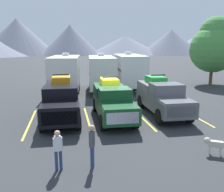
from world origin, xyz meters
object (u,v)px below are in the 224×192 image
at_px(camper_trailer_c, 129,69).
at_px(dog, 213,143).
at_px(pickup_truck_c, 162,96).
at_px(camper_trailer_b, 101,71).
at_px(pickup_truck_b, 112,100).
at_px(person_b, 58,148).
at_px(camper_trailer_a, 65,72).
at_px(pickup_truck_a, 61,100).
at_px(person_a, 92,143).

xyz_separation_m(camper_trailer_c, dog, (-0.54, -15.67, -1.48)).
xyz_separation_m(pickup_truck_c, camper_trailer_b, (-2.75, 8.55, 0.76)).
height_order(pickup_truck_b, person_b, pickup_truck_b).
relative_size(pickup_truck_c, dog, 7.26).
bearing_deg(camper_trailer_c, pickup_truck_b, -110.39).
distance_m(camper_trailer_b, dog, 14.99).
height_order(pickup_truck_c, camper_trailer_b, camper_trailer_b).
xyz_separation_m(pickup_truck_b, pickup_truck_c, (3.35, 0.29, 0.03)).
bearing_deg(person_b, camper_trailer_b, 75.89).
height_order(pickup_truck_b, camper_trailer_b, camper_trailer_b).
height_order(pickup_truck_b, camper_trailer_c, camper_trailer_c).
bearing_deg(camper_trailer_a, pickup_truck_a, -91.75).
bearing_deg(pickup_truck_c, camper_trailer_c, 88.29).
height_order(pickup_truck_a, pickup_truck_c, pickup_truck_a).
bearing_deg(person_b, dog, 1.21).
distance_m(camper_trailer_c, dog, 15.75).
bearing_deg(pickup_truck_a, camper_trailer_a, 88.25).
xyz_separation_m(pickup_truck_a, dog, (6.20, -6.26, -0.71)).
bearing_deg(person_b, camper_trailer_c, 66.82).
bearing_deg(pickup_truck_b, person_a, -107.60).
bearing_deg(camper_trailer_b, person_a, -99.59).
xyz_separation_m(pickup_truck_a, pickup_truck_c, (6.45, -0.09, -0.04)).
distance_m(pickup_truck_b, pickup_truck_c, 3.36).
height_order(pickup_truck_b, pickup_truck_c, pickup_truck_c).
xyz_separation_m(camper_trailer_a, dog, (5.93, -14.90, -1.45)).
relative_size(camper_trailer_b, person_a, 4.72).
relative_size(pickup_truck_a, camper_trailer_b, 0.73).
bearing_deg(camper_trailer_b, dog, -80.39).
height_order(camper_trailer_a, person_a, camper_trailer_a).
relative_size(person_a, person_b, 1.08).
xyz_separation_m(pickup_truck_c, person_b, (-6.48, -6.30, -0.28)).
bearing_deg(pickup_truck_a, person_a, -79.38).
distance_m(person_a, person_b, 1.23).
relative_size(camper_trailer_c, person_b, 5.15).
relative_size(camper_trailer_a, camper_trailer_c, 0.98).
height_order(pickup_truck_b, dog, pickup_truck_b).
distance_m(person_b, dog, 6.24).
bearing_deg(pickup_truck_c, camper_trailer_b, 107.83).
xyz_separation_m(pickup_truck_c, camper_trailer_c, (0.28, 9.50, 0.81)).
xyz_separation_m(camper_trailer_c, person_b, (-6.77, -15.80, -1.09)).
bearing_deg(camper_trailer_c, person_a, -109.34).
distance_m(camper_trailer_a, person_a, 15.08).
bearing_deg(pickup_truck_c, camper_trailer_a, 125.32).
bearing_deg(pickup_truck_a, camper_trailer_b, 66.34).
bearing_deg(person_b, person_a, 0.63).
distance_m(pickup_truck_b, camper_trailer_a, 9.49).
relative_size(pickup_truck_a, person_a, 3.46).
height_order(person_a, person_b, person_a).
bearing_deg(camper_trailer_c, dog, -91.98).
distance_m(pickup_truck_c, person_a, 8.20).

